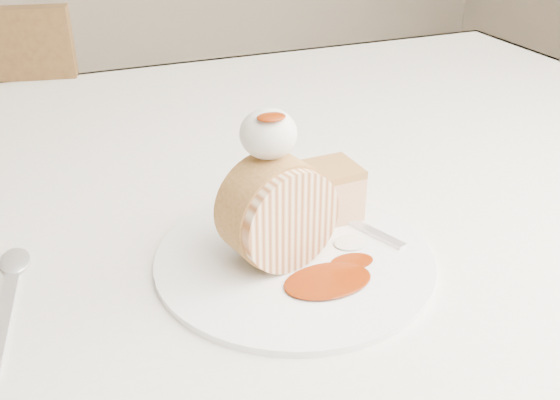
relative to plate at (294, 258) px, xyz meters
name	(u,v)px	position (x,y,z in m)	size (l,w,h in m)	color
table	(231,232)	(0.00, 0.21, -0.09)	(1.40, 0.90, 0.75)	silver
plate	(294,258)	(0.00, 0.00, 0.00)	(0.25, 0.25, 0.01)	white
roulade_slice	(278,213)	(-0.01, 0.00, 0.05)	(0.09, 0.09, 0.05)	beige
cake_chunk	(328,195)	(0.06, 0.05, 0.03)	(0.06, 0.05, 0.05)	#B37943
whipped_cream	(268,134)	(-0.02, 0.02, 0.12)	(0.05, 0.05, 0.04)	white
caramel_drizzle	(271,111)	(-0.02, 0.01, 0.14)	(0.02, 0.02, 0.01)	#712004
caramel_pool	(328,280)	(0.01, -0.05, 0.01)	(0.08, 0.05, 0.00)	#712004
fork	(359,225)	(0.08, 0.02, 0.00)	(0.02, 0.15, 0.00)	silver
spoon	(3,321)	(-0.25, 0.01, 0.00)	(0.02, 0.16, 0.00)	silver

